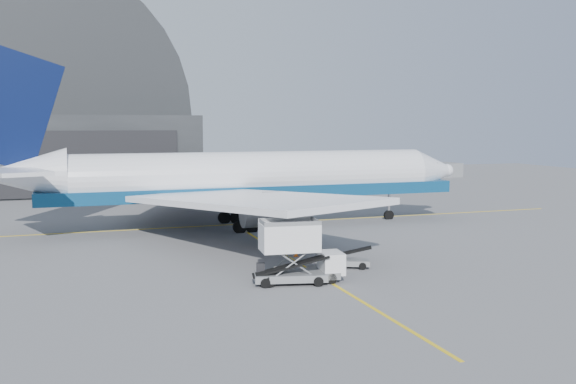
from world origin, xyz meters
name	(u,v)px	position (x,y,z in m)	size (l,w,h in m)	color
ground	(297,263)	(0.00, 0.00, 0.00)	(200.00, 200.00, 0.00)	#565659
taxi_lines	(253,236)	(0.00, 12.67, 0.01)	(80.00, 42.12, 0.02)	gold
hangar	(31,131)	(-22.00, 64.95, 9.54)	(50.00, 28.30, 28.00)	black
distant_bldg_a	(354,177)	(38.00, 72.00, 0.00)	(14.00, 8.00, 4.00)	black
distant_bldg_b	(438,176)	(55.00, 68.00, 0.00)	(8.00, 6.00, 2.80)	slate
airliner	(237,179)	(-0.17, 18.06, 5.07)	(51.60, 50.03, 18.11)	white
catering_truck	(297,253)	(-2.13, -5.79, 2.04)	(6.06, 2.76, 4.03)	slate
pushback_tug	(285,237)	(1.39, 7.17, 0.69)	(4.32, 3.01, 1.84)	black
belt_loader_a	(290,275)	(-2.75, -6.16, 0.61)	(5.26, 2.67, 1.96)	slate
belt_loader_b	(342,261)	(2.60, -2.64, 0.50)	(4.27, 2.84, 1.63)	slate
traffic_cone	(296,254)	(0.69, 2.25, 0.23)	(0.34, 0.34, 0.49)	#E35707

